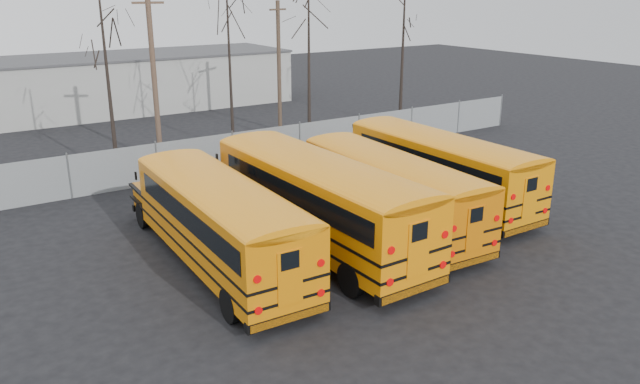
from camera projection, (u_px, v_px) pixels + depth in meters
ground at (379, 249)px, 22.60m from camera, size 120.00×120.00×0.00m
fence at (233, 152)px, 31.81m from camera, size 40.00×0.04×2.00m
distant_building at (143, 81)px, 48.40m from camera, size 22.00×8.00×4.00m
bus_a at (217, 216)px, 20.59m from camera, size 2.94×11.30×3.14m
bus_b at (315, 194)px, 22.24m from camera, size 2.97×12.22×3.40m
bus_c at (388, 185)px, 23.99m from camera, size 3.07×10.91×3.02m
bus_d at (437, 163)px, 26.80m from camera, size 2.61×11.20×3.13m
utility_pole_left at (154, 78)px, 32.10m from camera, size 1.57×0.37×8.85m
utility_pole_right at (279, 66)px, 39.67m from camera, size 1.42×0.58×8.21m
tree_3 at (108, 80)px, 29.58m from camera, size 0.26×0.26×9.60m
tree_4 at (229, 56)px, 34.40m from camera, size 0.26×0.26×10.80m
tree_5 at (309, 62)px, 35.31m from camera, size 0.26×0.26×9.91m
tree_6 at (403, 50)px, 41.15m from camera, size 0.26×0.26×10.09m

